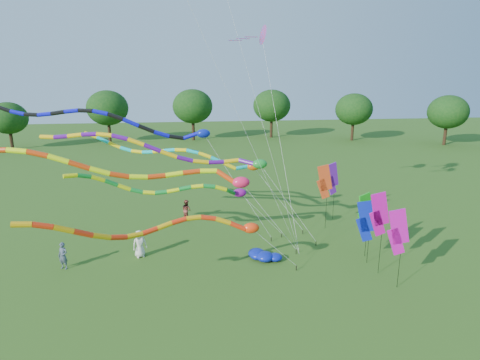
{
  "coord_description": "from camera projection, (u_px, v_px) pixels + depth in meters",
  "views": [
    {
      "loc": [
        -4.06,
        -17.39,
        10.61
      ],
      "look_at": [
        -0.98,
        4.79,
        4.8
      ],
      "focal_mm": 30.0,
      "sensor_mm": 36.0,
      "label": 1
    }
  ],
  "objects": [
    {
      "name": "tube_kite_red",
      "position": [
        176.0,
        227.0,
        19.03
      ],
      "size": [
        12.58,
        4.32,
        5.69
      ],
      "rotation": [
        0.0,
        0.0,
        0.28
      ],
      "color": "black",
      "rests_on": "ground"
    },
    {
      "name": "banner_pole_red",
      "position": [
        324.0,
        182.0,
        27.97
      ],
      "size": [
        1.16,
        0.12,
        4.72
      ],
      "rotation": [
        0.0,
        0.0,
        -0.03
      ],
      "color": "black",
      "rests_on": "ground"
    },
    {
      "name": "person_c",
      "position": [
        186.0,
        210.0,
        30.33
      ],
      "size": [
        0.95,
        0.98,
        1.58
      ],
      "primitive_type": "imported",
      "rotation": [
        0.0,
        0.0,
        2.25
      ],
      "color": "brown",
      "rests_on": "ground"
    },
    {
      "name": "banner_pole_violet",
      "position": [
        333.0,
        179.0,
        29.77
      ],
      "size": [
        1.11,
        0.51,
        4.48
      ],
      "rotation": [
        0.0,
        0.0,
        0.38
      ],
      "color": "black",
      "rests_on": "ground"
    },
    {
      "name": "banner_pole_magenta_a",
      "position": [
        398.0,
        232.0,
        20.03
      ],
      "size": [
        1.16,
        0.27,
        4.31
      ],
      "rotation": [
        0.0,
        0.0,
        -0.16
      ],
      "color": "black",
      "rests_on": "ground"
    },
    {
      "name": "banner_pole_green",
      "position": [
        365.0,
        213.0,
        23.6
      ],
      "size": [
        1.12,
        0.45,
        4.06
      ],
      "rotation": [
        0.0,
        0.0,
        0.33
      ],
      "color": "black",
      "rests_on": "ground"
    },
    {
      "name": "person_b",
      "position": [
        63.0,
        256.0,
        22.6
      ],
      "size": [
        0.68,
        0.57,
        1.57
      ],
      "primitive_type": "imported",
      "rotation": [
        0.0,
        0.0,
        -0.41
      ],
      "color": "#464F62",
      "rests_on": "ground"
    },
    {
      "name": "ground",
      "position": [
        273.0,
        297.0,
        19.88
      ],
      "size": [
        160.0,
        160.0,
        0.0
      ],
      "primitive_type": "plane",
      "color": "#265516",
      "rests_on": "ground"
    },
    {
      "name": "person_a",
      "position": [
        140.0,
        244.0,
        24.09
      ],
      "size": [
        0.96,
        0.78,
        1.69
      ],
      "primitive_type": "imported",
      "rotation": [
        0.0,
        0.0,
        0.35
      ],
      "color": "silver",
      "rests_on": "ground"
    },
    {
      "name": "tube_kite_cyan",
      "position": [
        188.0,
        156.0,
        27.01
      ],
      "size": [
        14.47,
        3.79,
        7.43
      ],
      "rotation": [
        0.0,
        0.0,
        -0.22
      ],
      "color": "black",
      "rests_on": "ground"
    },
    {
      "name": "banner_pole_blue_a",
      "position": [
        366.0,
        221.0,
        22.94
      ],
      "size": [
        1.11,
        0.51,
        3.82
      ],
      "rotation": [
        0.0,
        0.0,
        -0.38
      ],
      "color": "black",
      "rests_on": "ground"
    },
    {
      "name": "tube_kite_blue",
      "position": [
        124.0,
        123.0,
        24.01
      ],
      "size": [
        16.33,
        2.04,
        9.52
      ],
      "rotation": [
        0.0,
        0.0,
        -0.08
      ],
      "color": "black",
      "rests_on": "ground"
    },
    {
      "name": "banner_pole_magenta_b",
      "position": [
        379.0,
        214.0,
        21.37
      ],
      "size": [
        1.16,
        0.12,
        4.73
      ],
      "rotation": [
        0.0,
        0.0,
        -0.03
      ],
      "color": "black",
      "rests_on": "ground"
    },
    {
      "name": "tree_ring",
      "position": [
        195.0,
        165.0,
        23.28
      ],
      "size": [
        121.66,
        115.41,
        9.64
      ],
      "color": "#382314",
      "rests_on": "ground"
    },
    {
      "name": "delta_kite_high_c",
      "position": [
        261.0,
        35.0,
        26.56
      ],
      "size": [
        3.54,
        7.03,
        14.48
      ],
      "rotation": [
        0.0,
        0.0,
        0.14
      ],
      "color": "black",
      "rests_on": "ground"
    },
    {
      "name": "blue_nylon_heap",
      "position": [
        271.0,
        256.0,
        23.81
      ],
      "size": [
        1.81,
        1.49,
        0.53
      ],
      "color": "#0C1C9E",
      "rests_on": "ground"
    },
    {
      "name": "tube_kite_orange",
      "position": [
        146.0,
        171.0,
        22.16
      ],
      "size": [
        17.26,
        1.33,
        7.75
      ],
      "rotation": [
        0.0,
        0.0,
        -0.0
      ],
      "color": "black",
      "rests_on": "ground"
    },
    {
      "name": "tube_kite_purple",
      "position": [
        175.0,
        152.0,
        24.33
      ],
      "size": [
        16.64,
        2.88,
        8.04
      ],
      "rotation": [
        0.0,
        0.0,
        -0.15
      ],
      "color": "black",
      "rests_on": "ground"
    },
    {
      "name": "tube_kite_green",
      "position": [
        182.0,
        188.0,
        24.14
      ],
      "size": [
        12.7,
        2.59,
        6.03
      ],
      "rotation": [
        0.0,
        0.0,
        0.2
      ],
      "color": "black",
      "rests_on": "ground"
    }
  ]
}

